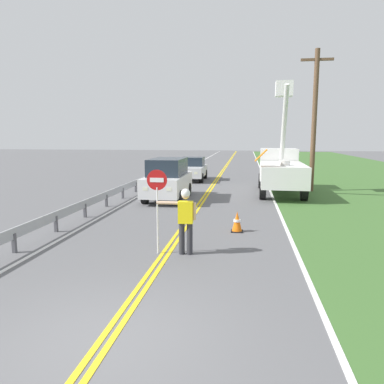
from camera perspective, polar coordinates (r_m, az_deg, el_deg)
ground_plane at (r=6.44m, az=-13.21°, el=-21.53°), size 160.00×160.00×0.00m
centerline_yellow_left at (r=25.46m, az=3.29°, el=1.39°), size 0.11×110.00×0.01m
centerline_yellow_right at (r=25.44m, az=3.70°, el=1.38°), size 0.11×110.00×0.01m
edge_line_right at (r=25.40m, az=11.61°, el=1.21°), size 0.12×110.00×0.01m
edge_line_left at (r=26.00m, az=-4.44°, el=1.53°), size 0.12×110.00×0.01m
flagger_worker at (r=9.97m, az=-1.05°, el=-3.91°), size 1.09×0.25×1.83m
stop_sign_paddle at (r=9.98m, az=-5.45°, el=-0.08°), size 0.56×0.04×2.33m
utility_bucket_truck at (r=21.61m, az=13.61°, el=3.69°), size 2.78×6.85×6.16m
oncoming_suv_nearest at (r=18.85m, az=-3.79°, el=2.07°), size 1.93×4.61×2.10m
oncoming_sedan_second at (r=27.03m, az=0.04°, el=3.59°), size 1.93×4.12×1.70m
utility_pole_near at (r=22.66m, az=18.50°, el=10.79°), size 1.80×0.28×8.10m
traffic_cone_lead at (r=12.58m, az=7.03°, el=-4.65°), size 0.40×0.40×0.70m
guardrail_left_shoulder at (r=22.68m, az=-7.92°, el=1.74°), size 0.10×32.00×0.71m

